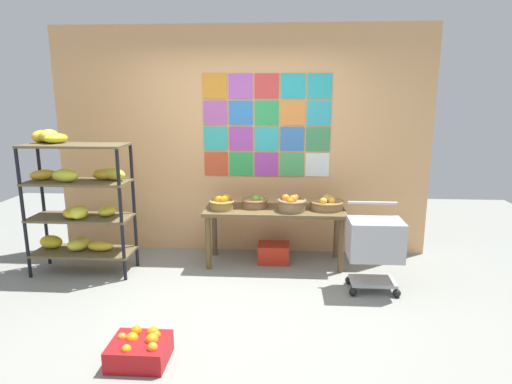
{
  "coord_description": "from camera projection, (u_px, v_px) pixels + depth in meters",
  "views": [
    {
      "loc": [
        0.53,
        -3.51,
        1.91
      ],
      "look_at": [
        0.25,
        0.78,
        0.96
      ],
      "focal_mm": 30.35,
      "sensor_mm": 36.0,
      "label": 1
    }
  ],
  "objects": [
    {
      "name": "ground",
      "position": [
        223.0,
        314.0,
        3.87
      ],
      "size": [
        9.34,
        9.34,
        0.0
      ],
      "primitive_type": "plane",
      "color": "gray"
    },
    {
      "name": "fruit_basket_left",
      "position": [
        292.0,
        204.0,
        4.82
      ],
      "size": [
        0.32,
        0.32,
        0.19
      ],
      "color": "olive",
      "rests_on": "display_table"
    },
    {
      "name": "fruit_basket_right",
      "position": [
        327.0,
        203.0,
        4.91
      ],
      "size": [
        0.4,
        0.4,
        0.17
      ],
      "color": "#9E794A",
      "rests_on": "display_table"
    },
    {
      "name": "display_table",
      "position": [
        275.0,
        216.0,
        4.94
      ],
      "size": [
        1.59,
        0.57,
        0.66
      ],
      "color": "brown",
      "rests_on": "ground"
    },
    {
      "name": "shopping_cart",
      "position": [
        375.0,
        242.0,
        4.24
      ],
      "size": [
        0.52,
        0.42,
        0.87
      ],
      "rotation": [
        0.0,
        0.0,
        -0.16
      ],
      "color": "black",
      "rests_on": "ground"
    },
    {
      "name": "fruit_basket_centre",
      "position": [
        255.0,
        202.0,
        4.99
      ],
      "size": [
        0.32,
        0.32,
        0.13
      ],
      "color": "#956E44",
      "rests_on": "display_table"
    },
    {
      "name": "fruit_basket_back_left",
      "position": [
        222.0,
        203.0,
        4.9
      ],
      "size": [
        0.28,
        0.28,
        0.16
      ],
      "color": "olive",
      "rests_on": "display_table"
    },
    {
      "name": "back_wall_with_art",
      "position": [
        241.0,
        142.0,
        5.23
      ],
      "size": [
        4.52,
        0.07,
        2.72
      ],
      "color": "#E1A76B",
      "rests_on": "ground"
    },
    {
      "name": "produce_crate_under_table",
      "position": [
        274.0,
        253.0,
        5.08
      ],
      "size": [
        0.36,
        0.28,
        0.22
      ],
      "primitive_type": "cube",
      "color": "red",
      "rests_on": "ground"
    },
    {
      "name": "banana_shelf_unit",
      "position": [
        76.0,
        197.0,
        4.66
      ],
      "size": [
        1.08,
        0.47,
        1.56
      ],
      "color": "black",
      "rests_on": "ground"
    },
    {
      "name": "orange_crate_foreground",
      "position": [
        140.0,
        349.0,
        3.17
      ],
      "size": [
        0.42,
        0.36,
        0.22
      ],
      "color": "red",
      "rests_on": "ground"
    }
  ]
}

